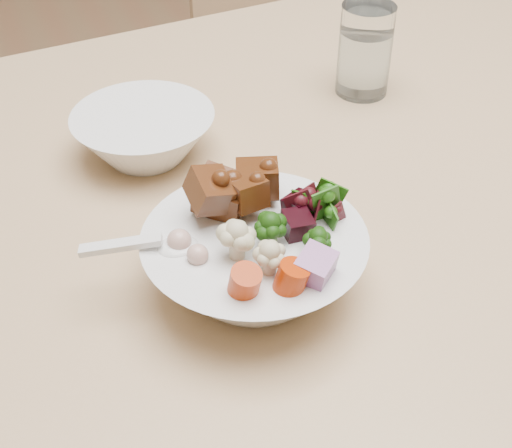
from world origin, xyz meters
name	(u,v)px	position (x,y,z in m)	size (l,w,h in m)	color
dining_table	(423,196)	(-0.06, -0.07, 0.70)	(1.74, 1.08, 0.78)	tan
chair_far	(295,90)	(0.07, 0.60, 0.48)	(0.41, 0.41, 0.85)	tan
food_bowl	(255,257)	(-0.35, -0.22, 0.81)	(0.20, 0.20, 0.11)	white
soup_spoon	(163,247)	(-0.43, -0.20, 0.83)	(0.10, 0.05, 0.02)	white
water_glass	(365,54)	(-0.08, 0.07, 0.83)	(0.07, 0.07, 0.12)	white
side_bowl	(144,135)	(-0.39, 0.03, 0.80)	(0.16, 0.16, 0.05)	white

